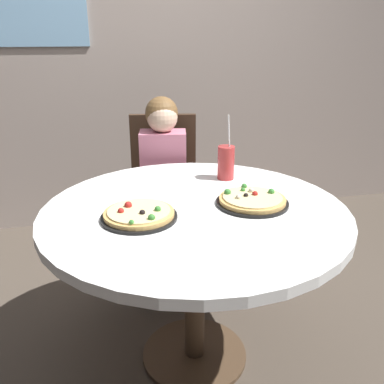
{
  "coord_description": "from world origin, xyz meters",
  "views": [
    {
      "loc": [
        -0.36,
        -1.5,
        1.41
      ],
      "look_at": [
        0.0,
        0.05,
        0.8
      ],
      "focal_mm": 38.95,
      "sensor_mm": 36.0,
      "label": 1
    }
  ],
  "objects_px": {
    "dining_table": "(195,229)",
    "soda_cup": "(226,162)",
    "chair_wooden": "(164,185)",
    "pizza_veggie": "(139,215)",
    "diner_child": "(164,203)",
    "pizza_cheese": "(252,200)"
  },
  "relations": [
    {
      "from": "pizza_cheese",
      "to": "dining_table",
      "type": "bearing_deg",
      "value": 176.75
    },
    {
      "from": "dining_table",
      "to": "pizza_cheese",
      "type": "xyz_separation_m",
      "value": [
        0.24,
        -0.01,
        0.11
      ]
    },
    {
      "from": "dining_table",
      "to": "pizza_cheese",
      "type": "relative_size",
      "value": 4.15
    },
    {
      "from": "pizza_veggie",
      "to": "soda_cup",
      "type": "distance_m",
      "value": 0.59
    },
    {
      "from": "pizza_veggie",
      "to": "pizza_cheese",
      "type": "distance_m",
      "value": 0.47
    },
    {
      "from": "diner_child",
      "to": "pizza_cheese",
      "type": "distance_m",
      "value": 0.81
    },
    {
      "from": "chair_wooden",
      "to": "pizza_cheese",
      "type": "distance_m",
      "value": 0.96
    },
    {
      "from": "dining_table",
      "to": "chair_wooden",
      "type": "bearing_deg",
      "value": 88.94
    },
    {
      "from": "soda_cup",
      "to": "pizza_veggie",
      "type": "bearing_deg",
      "value": -141.34
    },
    {
      "from": "diner_child",
      "to": "pizza_cheese",
      "type": "height_order",
      "value": "diner_child"
    },
    {
      "from": "diner_child",
      "to": "soda_cup",
      "type": "xyz_separation_m",
      "value": [
        0.24,
        -0.39,
        0.35
      ]
    },
    {
      "from": "pizza_veggie",
      "to": "soda_cup",
      "type": "xyz_separation_m",
      "value": [
        0.46,
        0.37,
        0.06
      ]
    },
    {
      "from": "dining_table",
      "to": "diner_child",
      "type": "bearing_deg",
      "value": 91.1
    },
    {
      "from": "pizza_cheese",
      "to": "soda_cup",
      "type": "bearing_deg",
      "value": 91.82
    },
    {
      "from": "pizza_veggie",
      "to": "soda_cup",
      "type": "relative_size",
      "value": 0.95
    },
    {
      "from": "dining_table",
      "to": "soda_cup",
      "type": "xyz_separation_m",
      "value": [
        0.23,
        0.32,
        0.18
      ]
    },
    {
      "from": "chair_wooden",
      "to": "pizza_cheese",
      "type": "height_order",
      "value": "chair_wooden"
    },
    {
      "from": "dining_table",
      "to": "diner_child",
      "type": "xyz_separation_m",
      "value": [
        -0.01,
        0.7,
        -0.17
      ]
    },
    {
      "from": "chair_wooden",
      "to": "soda_cup",
      "type": "xyz_separation_m",
      "value": [
        0.21,
        -0.57,
        0.3
      ]
    },
    {
      "from": "chair_wooden",
      "to": "pizza_cheese",
      "type": "xyz_separation_m",
      "value": [
        0.22,
        -0.9,
        0.24
      ]
    },
    {
      "from": "pizza_veggie",
      "to": "soda_cup",
      "type": "bearing_deg",
      "value": 38.66
    },
    {
      "from": "diner_child",
      "to": "dining_table",
      "type": "bearing_deg",
      "value": -88.9
    }
  ]
}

